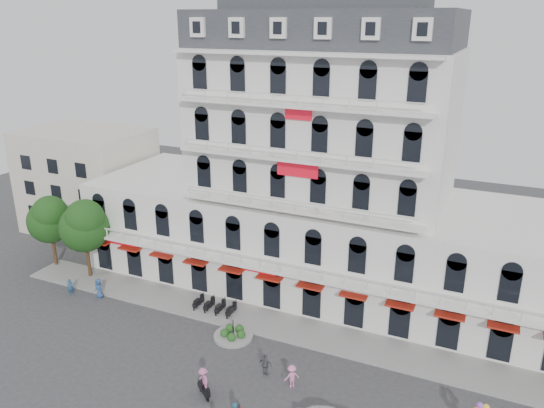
% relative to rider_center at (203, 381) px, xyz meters
% --- Properties ---
extents(ground, '(120.00, 120.00, 0.00)m').
position_rel_rider_center_xyz_m(ground, '(1.49, 1.02, -1.19)').
color(ground, '#38383A').
rests_on(ground, ground).
extents(sidewalk, '(53.00, 4.00, 0.16)m').
position_rel_rider_center_xyz_m(sidewalk, '(1.49, 10.02, -1.11)').
color(sidewalk, gray).
rests_on(sidewalk, ground).
extents(main_building, '(45.00, 15.00, 25.80)m').
position_rel_rider_center_xyz_m(main_building, '(1.49, 19.02, 8.77)').
color(main_building, silver).
rests_on(main_building, ground).
extents(flank_building_west, '(14.00, 10.00, 12.00)m').
position_rel_rider_center_xyz_m(flank_building_west, '(-28.51, 21.02, 4.81)').
color(flank_building_west, beige).
rests_on(flank_building_west, ground).
extents(traffic_island, '(3.20, 3.20, 1.60)m').
position_rel_rider_center_xyz_m(traffic_island, '(-1.51, 7.02, -0.94)').
color(traffic_island, gray).
rests_on(traffic_island, ground).
extents(parked_scooter_row, '(4.40, 1.80, 1.10)m').
position_rel_rider_center_xyz_m(parked_scooter_row, '(-4.86, 9.82, -1.19)').
color(parked_scooter_row, black).
rests_on(parked_scooter_row, ground).
extents(tree_west_outer, '(4.50, 4.48, 7.76)m').
position_rel_rider_center_xyz_m(tree_west_outer, '(-24.45, 11.00, 4.15)').
color(tree_west_outer, '#382314').
rests_on(tree_west_outer, ground).
extents(tree_west_inner, '(4.76, 4.76, 8.25)m').
position_rel_rider_center_xyz_m(tree_west_inner, '(-19.45, 10.50, 4.49)').
color(tree_west_inner, '#382314').
rests_on(tree_west_inner, ground).
extents(rider_center, '(1.44, 1.22, 2.25)m').
position_rel_rider_center_xyz_m(rider_center, '(0.00, 0.00, 0.00)').
color(rider_center, black).
rests_on(rider_center, ground).
extents(pedestrian_left, '(1.03, 0.79, 1.87)m').
position_rel_rider_center_xyz_m(pedestrian_left, '(-15.80, 7.67, -0.26)').
color(pedestrian_left, navy).
rests_on(pedestrian_left, ground).
extents(pedestrian_mid, '(1.04, 0.46, 1.75)m').
position_rel_rider_center_xyz_m(pedestrian_mid, '(2.86, 3.81, -0.32)').
color(pedestrian_mid, '#57585F').
rests_on(pedestrian_mid, ground).
extents(pedestrian_right, '(1.25, 1.24, 1.73)m').
position_rel_rider_center_xyz_m(pedestrian_right, '(5.08, 3.36, -0.33)').
color(pedestrian_right, pink).
rests_on(pedestrian_right, ground).
extents(pedestrian_far, '(0.67, 0.71, 1.63)m').
position_rel_rider_center_xyz_m(pedestrian_far, '(-18.51, 6.91, -0.38)').
color(pedestrian_far, navy).
rests_on(pedestrian_far, ground).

